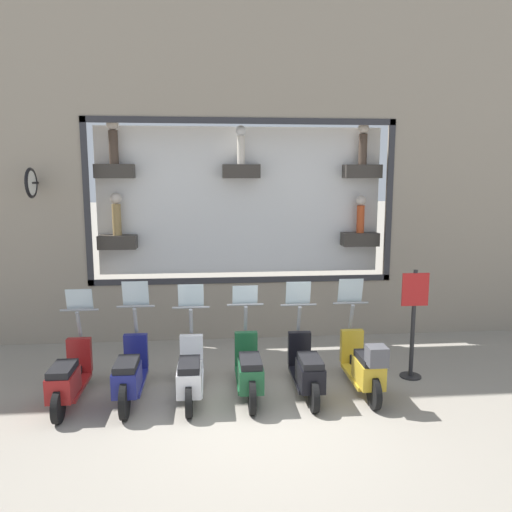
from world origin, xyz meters
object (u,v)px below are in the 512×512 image
Objects in this scene: scooter_black_1 at (307,369)px; scooter_white_3 at (190,373)px; scooter_green_2 at (249,370)px; shop_sign_post at (413,320)px; scooter_navy_4 at (130,373)px; scooter_yellow_0 at (364,365)px; scooter_red_5 at (69,378)px.

scooter_black_1 reaches higher than scooter_white_3.
scooter_green_2 is 2.90m from shop_sign_post.
shop_sign_post reaches higher than scooter_navy_4.
scooter_red_5 is (0.06, 4.47, -0.05)m from scooter_yellow_0.
shop_sign_post reaches higher than scooter_green_2.
scooter_yellow_0 is 0.99× the size of scooter_navy_4.
scooter_yellow_0 is at bearing -91.09° from scooter_navy_4.
scooter_black_1 is 3.58m from scooter_red_5.
scooter_red_5 is (-0.01, 0.89, -0.03)m from scooter_navy_4.
scooter_yellow_0 is 0.97× the size of shop_sign_post.
scooter_red_5 is at bearing 89.25° from scooter_yellow_0.
scooter_yellow_0 reaches higher than scooter_black_1.
scooter_yellow_0 is 0.90m from scooter_black_1.
scooter_red_5 is at bearing 90.09° from scooter_green_2.
scooter_black_1 is 1.00× the size of scooter_red_5.
shop_sign_post reaches higher than scooter_yellow_0.
scooter_white_3 is (0.06, 2.68, -0.05)m from scooter_yellow_0.
scooter_white_3 is at bearing 90.01° from scooter_black_1.
scooter_green_2 is (0.06, 1.79, -0.04)m from scooter_yellow_0.
scooter_green_2 is at bearing 87.99° from scooter_yellow_0.
scooter_white_3 is 0.89m from scooter_navy_4.
scooter_green_2 is at bearing -89.81° from scooter_white_3.
scooter_navy_4 is at bearing 89.83° from scooter_black_1.
scooter_navy_4 is at bearing 89.83° from scooter_green_2.
shop_sign_post reaches higher than scooter_red_5.
scooter_white_3 is at bearing -90.53° from scooter_navy_4.
scooter_navy_4 is 1.01× the size of scooter_red_5.
scooter_yellow_0 is at bearing -93.84° from scooter_black_1.
scooter_navy_4 is at bearing 89.47° from scooter_white_3.
scooter_navy_4 is (0.01, 1.79, 0.01)m from scooter_green_2.
scooter_white_3 is 1.79m from scooter_red_5.
scooter_black_1 is 2.68m from scooter_navy_4.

